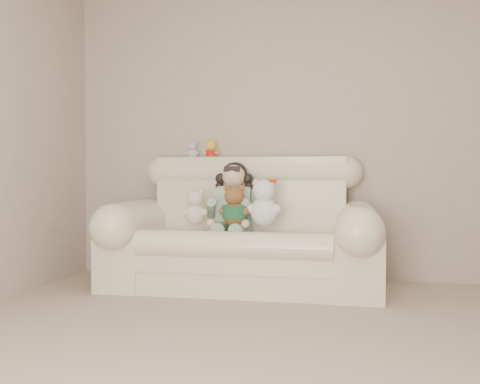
% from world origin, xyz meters
% --- Properties ---
extents(wall_back, '(4.50, 0.00, 4.50)m').
position_xyz_m(wall_back, '(0.00, 2.50, 1.30)').
color(wall_back, tan).
rests_on(wall_back, ground).
extents(sofa, '(2.10, 0.95, 1.03)m').
position_xyz_m(sofa, '(-0.69, 2.00, 0.52)').
color(sofa, beige).
rests_on(sofa, floor).
extents(seated_child, '(0.37, 0.44, 0.57)m').
position_xyz_m(seated_child, '(-0.77, 2.08, 0.71)').
color(seated_child, '#2D6A34').
rests_on(seated_child, sofa).
extents(brown_teddy, '(0.27, 0.23, 0.36)m').
position_xyz_m(brown_teddy, '(-0.72, 1.86, 0.68)').
color(brown_teddy, brown).
rests_on(brown_teddy, sofa).
extents(white_cat, '(0.29, 0.23, 0.42)m').
position_xyz_m(white_cat, '(-0.50, 1.90, 0.71)').
color(white_cat, silver).
rests_on(white_cat, sofa).
extents(cream_teddy, '(0.24, 0.22, 0.32)m').
position_xyz_m(cream_teddy, '(-1.03, 1.87, 0.66)').
color(cream_teddy, silver).
rests_on(cream_teddy, sofa).
extents(yellow_mini_bear, '(0.14, 0.12, 0.19)m').
position_xyz_m(yellow_mini_bear, '(-1.02, 2.34, 1.10)').
color(yellow_mini_bear, yellow).
rests_on(yellow_mini_bear, sofa).
extents(grey_mini_plush, '(0.12, 0.10, 0.18)m').
position_xyz_m(grey_mini_plush, '(-1.20, 2.37, 1.10)').
color(grey_mini_plush, '#B1B1B8').
rests_on(grey_mini_plush, sofa).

